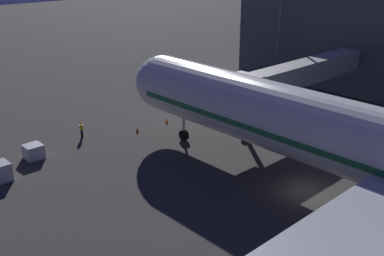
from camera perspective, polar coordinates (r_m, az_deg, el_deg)
The scene contains 8 objects.
ground_plane at distance 41.53m, azimuth 13.88°, elevation -7.58°, with size 320.00×320.00×0.00m, color #383533.
jet_bridge at distance 54.95m, azimuth 12.05°, elevation 6.24°, with size 23.49×3.40×7.38m.
apron_floodlight_mast at distance 71.20m, azimuth 10.75°, elevation 12.88°, with size 2.90×0.50×16.69m.
baggage_container_near_belt at distance 48.78m, azimuth -18.90°, elevation -2.75°, with size 1.72×1.68×1.43m, color #B7BABF.
baggage_container_mid_row at distance 45.24m, azimuth -22.44°, elevation -4.96°, with size 1.52×1.82×1.70m, color #B7BABF.
ground_crew_under_port_wing at distance 52.57m, azimuth -13.43°, elevation -0.14°, with size 0.40×0.40×1.77m.
traffic_cone_nose_port at distance 55.82m, azimuth -3.12°, elevation 0.92°, with size 0.36×0.36×0.55m, color orange.
traffic_cone_nose_starboard at distance 53.29m, azimuth -6.74°, elevation -0.20°, with size 0.36×0.36×0.55m, color orange.
Camera 1 is at (31.35, 19.02, 19.50)m, focal length 43.42 mm.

